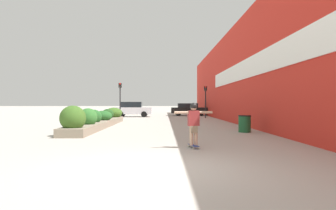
{
  "coord_description": "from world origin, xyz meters",
  "views": [
    {
      "loc": [
        0.19,
        -6.81,
        1.48
      ],
      "look_at": [
        0.47,
        13.96,
        1.36
      ],
      "focal_mm": 32.0,
      "sensor_mm": 36.0,
      "label": 1
    }
  ],
  "objects_px": {
    "skateboard": "(194,146)",
    "traffic_light_right": "(206,96)",
    "car_leftmost": "(189,109)",
    "traffic_light_left": "(120,94)",
    "skateboarder": "(194,119)",
    "car_center_left": "(133,109)",
    "trash_bin": "(245,124)"
  },
  "relations": [
    {
      "from": "car_leftmost",
      "to": "traffic_light_left",
      "type": "relative_size",
      "value": 1.24
    },
    {
      "from": "skateboard",
      "to": "skateboarder",
      "type": "relative_size",
      "value": 0.52
    },
    {
      "from": "car_leftmost",
      "to": "traffic_light_right",
      "type": "relative_size",
      "value": 1.34
    },
    {
      "from": "skateboard",
      "to": "traffic_light_right",
      "type": "relative_size",
      "value": 0.23
    },
    {
      "from": "skateboarder",
      "to": "traffic_light_left",
      "type": "relative_size",
      "value": 0.4
    },
    {
      "from": "car_center_left",
      "to": "traffic_light_right",
      "type": "bearing_deg",
      "value": 70.2
    },
    {
      "from": "skateboard",
      "to": "skateboarder",
      "type": "xyz_separation_m",
      "value": [
        0.0,
        0.0,
        0.88
      ]
    },
    {
      "from": "car_leftmost",
      "to": "traffic_light_left",
      "type": "xyz_separation_m",
      "value": [
        -7.27,
        -6.63,
        1.58
      ]
    },
    {
      "from": "skateboard",
      "to": "skateboarder",
      "type": "height_order",
      "value": "skateboarder"
    },
    {
      "from": "car_center_left",
      "to": "traffic_light_left",
      "type": "relative_size",
      "value": 1.16
    },
    {
      "from": "car_leftmost",
      "to": "traffic_light_right",
      "type": "distance_m",
      "value": 6.24
    },
    {
      "from": "car_center_left",
      "to": "traffic_light_right",
      "type": "height_order",
      "value": "traffic_light_right"
    },
    {
      "from": "traffic_light_right",
      "to": "car_center_left",
      "type": "bearing_deg",
      "value": 160.2
    },
    {
      "from": "skateboard",
      "to": "traffic_light_left",
      "type": "height_order",
      "value": "traffic_light_left"
    },
    {
      "from": "car_leftmost",
      "to": "traffic_light_left",
      "type": "bearing_deg",
      "value": -47.65
    },
    {
      "from": "trash_bin",
      "to": "skateboarder",
      "type": "bearing_deg",
      "value": -120.43
    },
    {
      "from": "car_leftmost",
      "to": "car_center_left",
      "type": "height_order",
      "value": "car_center_left"
    },
    {
      "from": "skateboarder",
      "to": "car_leftmost",
      "type": "bearing_deg",
      "value": 72.81
    },
    {
      "from": "traffic_light_right",
      "to": "skateboard",
      "type": "bearing_deg",
      "value": -99.04
    },
    {
      "from": "trash_bin",
      "to": "traffic_light_right",
      "type": "bearing_deg",
      "value": 89.77
    },
    {
      "from": "traffic_light_left",
      "to": "skateboarder",
      "type": "bearing_deg",
      "value": -74.82
    },
    {
      "from": "skateboarder",
      "to": "car_leftmost",
      "type": "xyz_separation_m",
      "value": [
        1.99,
        26.11,
        -0.17
      ]
    },
    {
      "from": "skateboard",
      "to": "car_leftmost",
      "type": "distance_m",
      "value": 26.19
    },
    {
      "from": "skateboard",
      "to": "car_center_left",
      "type": "distance_m",
      "value": 23.33
    },
    {
      "from": "skateboarder",
      "to": "car_center_left",
      "type": "distance_m",
      "value": 23.32
    },
    {
      "from": "traffic_light_right",
      "to": "skateboarder",
      "type": "bearing_deg",
      "value": -99.04
    },
    {
      "from": "skateboarder",
      "to": "traffic_light_right",
      "type": "relative_size",
      "value": 0.44
    },
    {
      "from": "trash_bin",
      "to": "traffic_light_left",
      "type": "relative_size",
      "value": 0.25
    },
    {
      "from": "traffic_light_left",
      "to": "car_center_left",
      "type": "bearing_deg",
      "value": 75.57
    },
    {
      "from": "car_center_left",
      "to": "traffic_light_left",
      "type": "xyz_separation_m",
      "value": [
        -0.88,
        -3.41,
        1.53
      ]
    },
    {
      "from": "skateboard",
      "to": "traffic_light_right",
      "type": "bearing_deg",
      "value": 68.12
    },
    {
      "from": "trash_bin",
      "to": "car_center_left",
      "type": "xyz_separation_m",
      "value": [
        -7.55,
        17.53,
        0.4
      ]
    }
  ]
}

